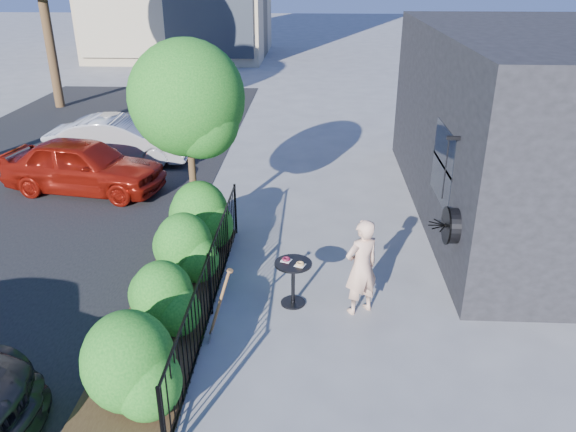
# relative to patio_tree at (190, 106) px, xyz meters

# --- Properties ---
(ground) EXTENTS (120.00, 120.00, 0.00)m
(ground) POSITION_rel_patio_tree_xyz_m (2.24, -2.76, -2.76)
(ground) COLOR gray
(ground) RESTS_ON ground
(shop_building) EXTENTS (6.22, 9.00, 4.00)m
(shop_building) POSITION_rel_patio_tree_xyz_m (7.73, 1.74, -0.76)
(shop_building) COLOR black
(shop_building) RESTS_ON ground
(fence) EXTENTS (0.05, 6.05, 1.10)m
(fence) POSITION_rel_patio_tree_xyz_m (0.74, -2.76, -2.20)
(fence) COLOR black
(fence) RESTS_ON ground
(planting_bed) EXTENTS (1.30, 6.00, 0.08)m
(planting_bed) POSITION_rel_patio_tree_xyz_m (0.04, -2.76, -2.72)
(planting_bed) COLOR #382616
(planting_bed) RESTS_ON ground
(shrubs) EXTENTS (1.10, 5.60, 1.24)m
(shrubs) POSITION_rel_patio_tree_xyz_m (0.14, -2.66, -2.06)
(shrubs) COLOR #145916
(shrubs) RESTS_ON ground
(patio_tree) EXTENTS (2.20, 2.20, 3.94)m
(patio_tree) POSITION_rel_patio_tree_xyz_m (0.00, 0.00, 0.00)
(patio_tree) COLOR #3F2B19
(patio_tree) RESTS_ON ground
(cafe_table) EXTENTS (0.62, 0.62, 0.83)m
(cafe_table) POSITION_rel_patio_tree_xyz_m (2.05, -2.40, -2.23)
(cafe_table) COLOR black
(cafe_table) RESTS_ON ground
(woman) EXTENTS (0.71, 0.64, 1.64)m
(woman) POSITION_rel_patio_tree_xyz_m (3.13, -2.56, -1.94)
(woman) COLOR #E3B093
(woman) RESTS_ON ground
(shovel) EXTENTS (0.44, 0.17, 1.28)m
(shovel) POSITION_rel_patio_tree_xyz_m (0.98, -3.48, -2.20)
(shovel) COLOR brown
(shovel) RESTS_ON ground
(car_red) EXTENTS (4.17, 2.23, 1.35)m
(car_red) POSITION_rel_patio_tree_xyz_m (-3.31, 2.43, -2.09)
(car_red) COLOR maroon
(car_red) RESTS_ON ground
(car_silver) EXTENTS (3.96, 1.47, 1.29)m
(car_silver) POSITION_rel_patio_tree_xyz_m (-3.15, 4.69, -2.12)
(car_silver) COLOR #B2B2B7
(car_silver) RESTS_ON ground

